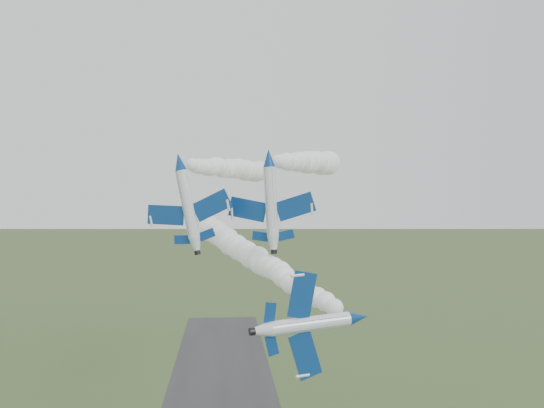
{
  "coord_description": "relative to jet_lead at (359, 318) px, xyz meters",
  "views": [
    {
      "loc": [
        0.47,
        -59.21,
        40.95
      ],
      "look_at": [
        6.61,
        17.41,
        40.97
      ],
      "focal_mm": 40.0,
      "sensor_mm": 36.0,
      "label": 1
    }
  ],
  "objects": [
    {
      "name": "jet_lead",
      "position": [
        0.0,
        0.0,
        0.0
      ],
      "size": [
        4.2,
        11.26,
        9.41
      ],
      "rotation": [
        0.0,
        1.52,
        0.26
      ],
      "color": "white"
    },
    {
      "name": "jet_pair_right",
      "position": [
        -6.32,
        26.19,
        16.58
      ],
      "size": [
        11.85,
        13.76,
        3.49
      ],
      "rotation": [
        0.0,
        -0.06,
        -0.3
      ],
      "color": "white"
    },
    {
      "name": "smoke_trail_jet_pair_right",
      "position": [
        3.43,
        55.8,
        18.05
      ],
      "size": [
        21.04,
        53.75,
        4.94
      ],
      "primitive_type": null,
      "rotation": [
        0.0,
        0.0,
        -0.3
      ],
      "color": "white"
    },
    {
      "name": "smoke_trail_jet_pair_left",
      "position": [
        -10.09,
        65.0,
        17.31
      ],
      "size": [
        21.34,
        73.45,
        4.94
      ],
      "primitive_type": null,
      "rotation": [
        0.0,
        0.0,
        -0.22
      ],
      "color": "white"
    },
    {
      "name": "jet_pair_left",
      "position": [
        -18.1,
        25.14,
        15.93
      ],
      "size": [
        11.25,
        13.46,
        3.84
      ],
      "rotation": [
        0.0,
        -0.2,
        -0.22
      ],
      "color": "white"
    },
    {
      "name": "smoke_trail_jet_lead",
      "position": [
        -9.56,
        40.81,
        3.34
      ],
      "size": [
        24.89,
        77.07,
        4.82
      ],
      "primitive_type": null,
      "rotation": [
        0.0,
        0.0,
        0.26
      ],
      "color": "white"
    }
  ]
}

